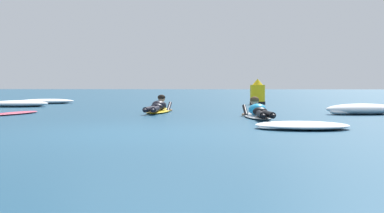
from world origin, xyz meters
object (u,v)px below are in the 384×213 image
at_px(surfer_far, 158,108).
at_px(channel_marker_buoy, 258,94).
at_px(surfer_near, 258,112).
at_px(drifting_surfboard, 12,113).

xyz_separation_m(surfer_far, channel_marker_buoy, (3.10, 5.76, 0.26)).
xyz_separation_m(surfer_near, drifting_surfboard, (-6.33, 0.95, -0.11)).
bearing_deg(channel_marker_buoy, drifting_surfboard, -134.73).
xyz_separation_m(surfer_far, drifting_surfboard, (-3.69, -1.09, -0.10)).
relative_size(drifting_surfboard, channel_marker_buoy, 2.07).
height_order(surfer_near, drifting_surfboard, surfer_near).
distance_m(surfer_far, drifting_surfboard, 3.85).
height_order(surfer_near, channel_marker_buoy, channel_marker_buoy).
distance_m(surfer_near, channel_marker_buoy, 7.83).
xyz_separation_m(surfer_near, channel_marker_buoy, (0.46, 7.81, 0.26)).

